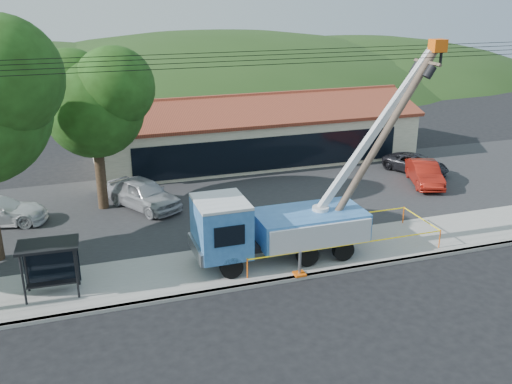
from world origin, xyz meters
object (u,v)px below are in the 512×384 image
object	(u,v)px
car_red	(423,186)
car_dark	(415,174)
utility_truck	(276,224)
car_silver	(145,209)
leaning_pole	(379,142)
bus_shelter	(49,256)
car_white	(0,225)

from	to	relation	value
car_red	car_dark	world-z (taller)	car_red
utility_truck	car_silver	distance (m)	9.69
leaning_pole	bus_shelter	size ratio (longest dim) A/B	3.93
car_silver	car_red	size ratio (longest dim) A/B	1.13
car_red	car_dark	distance (m)	2.38
utility_truck	car_white	distance (m)	14.90
leaning_pole	car_white	size ratio (longest dim) A/B	1.89
utility_truck	car_white	size ratio (longest dim) A/B	2.30
bus_shelter	car_red	xyz separation A→B (m)	(21.78, 6.83, -1.76)
leaning_pole	car_red	bearing A→B (deg)	42.82
car_dark	leaning_pole	bearing A→B (deg)	-156.23
car_red	car_white	xyz separation A→B (m)	(-24.50, 1.57, 0.00)
car_dark	car_silver	bearing A→B (deg)	158.43
leaning_pole	car_white	bearing A→B (deg)	153.26
car_red	car_white	size ratio (longest dim) A/B	0.89
bus_shelter	car_white	world-z (taller)	bus_shelter
car_dark	car_white	bearing A→B (deg)	157.53
utility_truck	car_silver	bearing A→B (deg)	119.85
car_silver	leaning_pole	bearing A→B (deg)	-72.09
bus_shelter	car_silver	distance (m)	9.74
utility_truck	car_white	xyz separation A→B (m)	(-12.21, 8.34, -1.83)
utility_truck	leaning_pole	xyz separation A→B (m)	(4.75, -0.21, 3.36)
leaning_pole	car_silver	size ratio (longest dim) A/B	1.90
leaning_pole	bus_shelter	world-z (taller)	leaning_pole
bus_shelter	car_red	distance (m)	22.89
car_silver	car_dark	world-z (taller)	car_silver
car_silver	car_red	world-z (taller)	car_silver
utility_truck	bus_shelter	xyz separation A→B (m)	(-9.49, -0.06, -0.06)
leaning_pole	car_white	distance (m)	19.69
bus_shelter	leaning_pole	bearing A→B (deg)	2.29
leaning_pole	car_red	xyz separation A→B (m)	(7.53, 6.98, -5.18)
car_silver	bus_shelter	bearing A→B (deg)	-150.12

